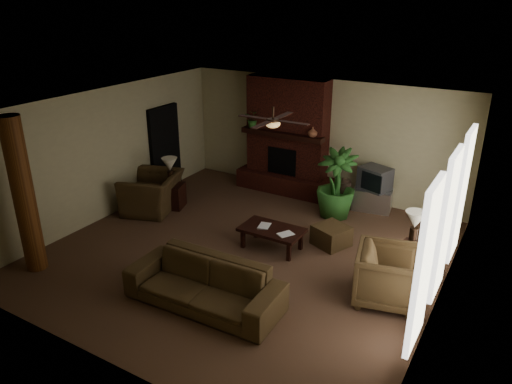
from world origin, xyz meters
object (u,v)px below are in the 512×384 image
Objects in this scene: log_column at (24,196)px; lamp_right at (415,222)px; side_table_right at (412,260)px; ottoman at (331,236)px; armchair_right at (388,273)px; side_table_left at (172,196)px; tv_stand at (372,199)px; sofa at (204,277)px; armchair_left at (152,187)px; coffee_table at (272,231)px; floor_plant at (335,198)px; floor_vase at (343,192)px; lamp_left at (170,166)px.

lamp_right is at bearing 28.79° from log_column.
ottoman is at bearing 169.80° from side_table_right.
armchair_right is 1.83× the size of side_table_left.
side_table_right is 0.73m from lamp_right.
tv_stand is 1.55× the size of side_table_left.
sofa is 5.04m from tv_stand.
armchair_left reaches higher than coffee_table.
floor_plant is (3.69, 1.79, -0.14)m from armchair_left.
side_table_left reaches higher than ottoman.
floor_vase is 3.91m from side_table_left.
lamp_right is (0.11, 1.01, 0.50)m from armchair_right.
sofa is 2.95× the size of tv_stand.
floor_vase reaches higher than side_table_right.
armchair_left is 4.32m from floor_vase.
coffee_table is 2.64m from lamp_right.
tv_stand is (1.09, 2.77, -0.12)m from coffee_table.
armchair_left is 0.54m from side_table_left.
sofa is 1.92× the size of armchair_left.
side_table_left is 5.51m from lamp_right.
log_column reaches higher than side_table_left.
side_table_right is at bearing -5.77° from lamp_right.
armchair_left is at bearing -126.89° from side_table_left.
coffee_table is 1.85× the size of lamp_right.
tv_stand is 1.10× the size of floor_vase.
sofa is (3.28, 0.64, -0.91)m from log_column.
lamp_left reaches higher than coffee_table.
tv_stand is 4.66m from lamp_left.
log_column reaches higher than ottoman.
floor_vase reaches higher than tv_stand.
tv_stand is at bearing 122.17° from side_table_right.
side_table_right is 0.85× the size of lamp_right.
coffee_table is 2.00× the size of ottoman.
coffee_table is at bearing -120.31° from tv_stand.
lamp_right is at bearing -44.49° from floor_vase.
sofa is at bearing -111.78° from tv_stand.
coffee_table is (-2.42, 0.58, -0.13)m from armchair_right.
armchair_right is at bearing 62.71° from armchair_left.
side_table_left is at bearing 135.05° from sofa.
lamp_left is (-3.44, -1.86, 0.57)m from floor_vase.
side_table_left is at bearing 96.47° from lamp_left.
coffee_table is (0.04, 2.14, -0.12)m from sofa.
sofa is at bearing -134.95° from lamp_right.
coffee_table is at bearing -10.65° from lamp_left.
side_table_left is at bearing 178.53° from lamp_right.
armchair_left is at bearing -173.00° from ottoman.
floor_plant is (-0.60, -0.76, 0.18)m from tv_stand.
lamp_right reaches higher than sofa.
floor_plant is at bearing 96.67° from armchair_left.
log_column is 4.31× the size of lamp_right.
armchair_right is 0.84× the size of coffee_table.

